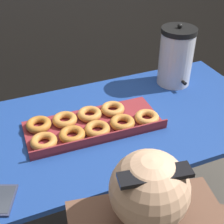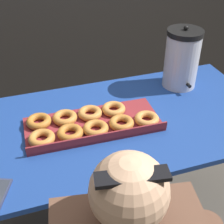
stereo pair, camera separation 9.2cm
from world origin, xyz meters
name	(u,v)px [view 1 (the left image)]	position (x,y,z in m)	size (l,w,h in m)	color
ground_plane	(118,214)	(0.00, 0.00, 0.00)	(12.00, 12.00, 0.00)	#4C473F
folding_table	(120,127)	(0.00, 0.00, 0.73)	(1.57, 0.81, 0.77)	navy
donut_box	(91,124)	(-0.16, -0.01, 0.80)	(0.68, 0.31, 0.05)	maroon
coffee_urn	(176,56)	(0.45, 0.23, 0.94)	(0.20, 0.23, 0.37)	silver
cell_phone	(3,200)	(-0.61, -0.30, 0.78)	(0.13, 0.16, 0.01)	#2D334C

